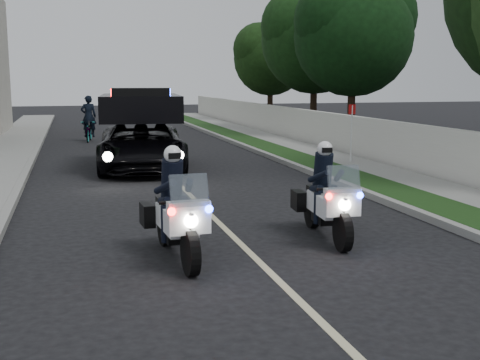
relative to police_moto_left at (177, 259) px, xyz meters
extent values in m
plane|color=black|center=(1.21, -1.05, 0.00)|extent=(120.00, 120.00, 0.00)
cube|color=gray|center=(5.31, 8.95, 0.07)|extent=(0.20, 60.00, 0.15)
cube|color=#193814|center=(6.01, 8.95, 0.08)|extent=(1.20, 60.00, 0.16)
cube|color=gray|center=(7.31, 8.95, 0.08)|extent=(1.40, 60.00, 0.16)
cube|color=beige|center=(8.31, 8.95, 0.75)|extent=(0.22, 60.00, 1.50)
cube|color=gray|center=(-2.89, 8.95, 0.07)|extent=(0.20, 60.00, 0.15)
cube|color=#BFB78C|center=(1.21, 8.95, 0.00)|extent=(0.12, 50.00, 0.01)
imported|color=black|center=(0.57, 10.03, 0.00)|extent=(3.12, 5.84, 2.73)
imported|color=black|center=(-0.79, 19.43, 0.00)|extent=(0.85, 1.85, 0.93)
imported|color=black|center=(-0.79, 19.43, 0.00)|extent=(0.68, 0.46, 1.88)
camera|label=1|loc=(-1.50, -9.35, 2.81)|focal=46.06mm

